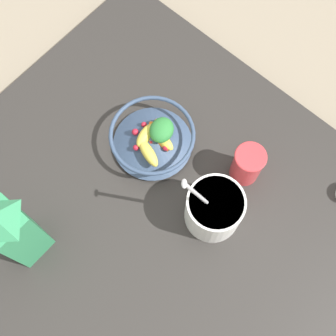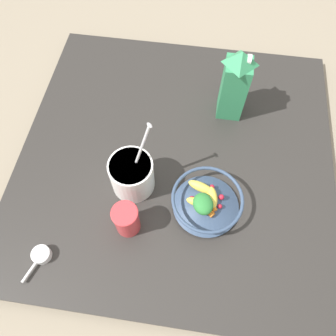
% 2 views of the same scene
% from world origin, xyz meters
% --- Properties ---
extents(ground_plane, '(6.00, 6.00, 0.00)m').
position_xyz_m(ground_plane, '(0.00, 0.00, 0.00)').
color(ground_plane, gray).
extents(countertop, '(1.00, 1.00, 0.03)m').
position_xyz_m(countertop, '(0.00, 0.00, 0.02)').
color(countertop, '#2D2B28').
rests_on(countertop, ground_plane).
extents(fruit_bowl, '(0.21, 0.21, 0.09)m').
position_xyz_m(fruit_bowl, '(-0.17, -0.11, 0.08)').
color(fruit_bowl, '#384C6B').
rests_on(fruit_bowl, countertop).
extents(milk_carton, '(0.08, 0.08, 0.26)m').
position_xyz_m(milk_carton, '(0.20, -0.16, 0.17)').
color(milk_carton, '#338C59').
rests_on(milk_carton, countertop).
extents(yogurt_tub, '(0.13, 0.13, 0.26)m').
position_xyz_m(yogurt_tub, '(-0.12, 0.11, 0.10)').
color(yogurt_tub, white).
rests_on(yogurt_tub, countertop).
extents(drinking_cup, '(0.07, 0.07, 0.11)m').
position_xyz_m(drinking_cup, '(-0.26, 0.10, 0.09)').
color(drinking_cup, '#DB383D').
rests_on(drinking_cup, countertop).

